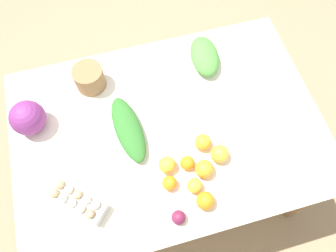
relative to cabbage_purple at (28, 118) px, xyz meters
name	(u,v)px	position (x,y,z in m)	size (l,w,h in m)	color
ground_plane	(168,174)	(-0.61, 0.18, -0.83)	(8.00, 8.00, 0.00)	#937A5B
dining_table	(168,135)	(-0.61, 0.18, -0.17)	(1.47, 1.03, 0.75)	silver
cabbage_purple	(28,118)	(0.00, 0.00, 0.00)	(0.16, 0.16, 0.16)	#7A2D75
egg_carton	(76,200)	(-0.15, 0.42, -0.04)	(0.25, 0.25, 0.09)	#B7B7B2
paper_bag	(89,78)	(-0.30, -0.15, -0.02)	(0.15, 0.15, 0.12)	olive
greens_bunch_dandelion	(205,56)	(-0.89, -0.14, -0.03)	(0.25, 0.14, 0.09)	#4C933D
greens_bunch_beet_tops	(128,129)	(-0.43, 0.15, -0.05)	(0.35, 0.12, 0.07)	#2D6B28
beet_root	(179,217)	(-0.54, 0.60, -0.05)	(0.06, 0.06, 0.06)	maroon
orange_0	(204,169)	(-0.70, 0.43, -0.04)	(0.08, 0.08, 0.08)	orange
orange_1	(205,201)	(-0.67, 0.57, -0.04)	(0.08, 0.08, 0.08)	orange
orange_2	(167,165)	(-0.55, 0.37, -0.04)	(0.08, 0.08, 0.08)	#F9A833
orange_3	(194,186)	(-0.64, 0.49, -0.05)	(0.07, 0.07, 0.07)	#F9A833
orange_4	(170,183)	(-0.54, 0.45, -0.05)	(0.07, 0.07, 0.07)	orange
orange_5	(187,163)	(-0.64, 0.39, -0.05)	(0.07, 0.07, 0.07)	orange
orange_6	(220,154)	(-0.79, 0.39, -0.04)	(0.08, 0.08, 0.08)	#F9A833
orange_7	(203,142)	(-0.74, 0.31, -0.04)	(0.08, 0.08, 0.08)	orange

